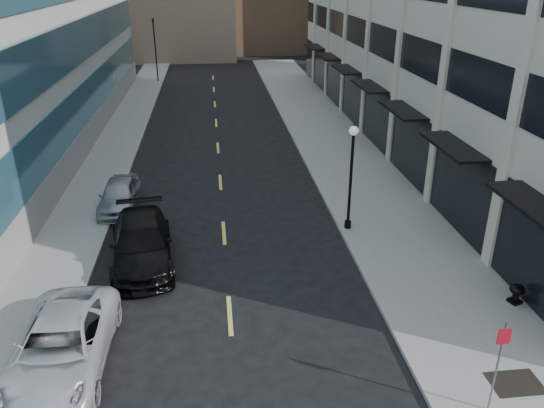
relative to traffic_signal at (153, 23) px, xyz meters
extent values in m
cube|color=gray|center=(13.00, -28.00, -5.64)|extent=(5.00, 80.00, 0.15)
cube|color=gray|center=(-1.00, -28.00, -5.64)|extent=(3.00, 80.00, 0.15)
cube|color=black|center=(15.52, -21.00, -3.72)|extent=(0.18, 46.00, 3.60)
cube|color=black|center=(15.53, -21.00, 0.78)|extent=(0.12, 46.00, 1.80)
cube|color=beige|center=(15.50, -38.00, 3.28)|extent=(0.35, 0.60, 18.00)
cube|color=beige|center=(15.50, -32.00, 3.28)|extent=(0.35, 0.60, 18.00)
cube|color=beige|center=(15.50, -26.00, 3.28)|extent=(0.35, 0.60, 18.00)
cube|color=black|center=(14.85, -41.00, -1.82)|extent=(1.30, 4.00, 0.12)
cube|color=black|center=(14.85, -35.00, -1.82)|extent=(1.30, 4.00, 0.12)
cube|color=black|center=(14.85, -29.00, -1.82)|extent=(1.30, 4.00, 0.12)
cube|color=black|center=(14.85, -23.00, -1.82)|extent=(1.30, 4.00, 0.12)
cube|color=black|center=(14.85, -17.00, -1.82)|extent=(1.30, 4.00, 0.12)
cube|color=black|center=(14.85, -11.00, -1.82)|extent=(1.30, 4.00, 0.12)
cube|color=black|center=(14.85, -5.00, -1.82)|extent=(1.30, 4.00, 0.12)
cube|color=gray|center=(-2.46, -21.00, -4.82)|extent=(0.20, 46.00, 1.80)
cube|color=#34687A|center=(-2.47, -21.00, -2.72)|extent=(0.14, 45.60, 2.40)
cube|color=#34687A|center=(-2.47, -21.00, 0.78)|extent=(0.14, 45.60, 2.40)
cube|color=black|center=(13.10, -44.20, -5.56)|extent=(1.40, 1.00, 0.01)
cube|color=#D8CC4C|center=(5.50, -40.00, -5.71)|extent=(0.15, 2.20, 0.01)
cube|color=#D8CC4C|center=(5.50, -34.00, -5.71)|extent=(0.15, 2.20, 0.01)
cube|color=#D8CC4C|center=(5.50, -28.00, -5.71)|extent=(0.15, 2.20, 0.01)
cube|color=#D8CC4C|center=(5.50, -22.00, -5.71)|extent=(0.15, 2.20, 0.01)
cube|color=#D8CC4C|center=(5.50, -16.00, -5.71)|extent=(0.15, 2.20, 0.01)
cube|color=#D8CC4C|center=(5.50, -10.00, -5.71)|extent=(0.15, 2.20, 0.01)
cube|color=#D8CC4C|center=(5.50, -4.00, -5.71)|extent=(0.15, 2.20, 0.01)
cube|color=#D8CC4C|center=(5.50, 2.00, -5.71)|extent=(0.15, 2.20, 0.01)
cylinder|color=black|center=(0.00, 0.00, -2.72)|extent=(0.12, 0.12, 6.00)
imported|color=black|center=(0.00, 0.00, 0.27)|extent=(0.66, 0.66, 1.98)
imported|color=silver|center=(0.71, -42.00, -4.95)|extent=(2.61, 5.54, 1.53)
imported|color=black|center=(2.30, -36.11, -4.91)|extent=(2.91, 5.81, 1.62)
imported|color=#9B9EA4|center=(0.70, -30.88, -5.01)|extent=(1.74, 4.19, 1.42)
cylinder|color=black|center=(10.87, -34.39, -5.41)|extent=(0.28, 0.28, 0.32)
cylinder|color=black|center=(10.87, -34.39, -3.37)|extent=(0.12, 0.12, 4.05)
sphere|color=silver|center=(10.87, -34.39, -1.21)|extent=(0.39, 0.39, 0.39)
cone|color=black|center=(10.87, -34.39, -0.99)|extent=(0.11, 0.11, 0.16)
cylinder|color=slate|center=(11.90, -45.00, -4.22)|extent=(0.05, 0.05, 2.70)
cube|color=#B00B17|center=(11.90, -45.02, -3.26)|extent=(0.32, 0.06, 0.43)
cube|color=black|center=(15.10, -40.58, -5.51)|extent=(0.48, 0.48, 0.11)
cylinder|color=black|center=(15.10, -40.58, -5.30)|extent=(0.23, 0.23, 0.36)
ellipsoid|color=black|center=(15.10, -40.58, -5.05)|extent=(0.50, 0.50, 0.35)
camera|label=1|loc=(5.23, -54.55, 4.76)|focal=35.00mm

